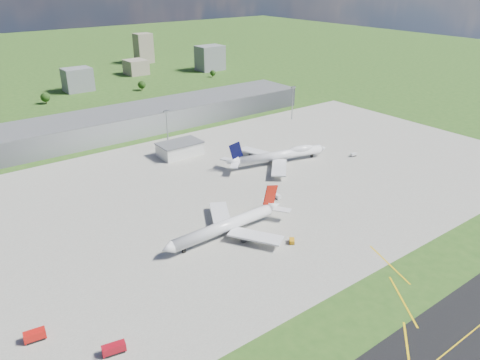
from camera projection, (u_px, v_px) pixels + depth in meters
ground at (131, 138)px, 327.19m from camera, size 1400.00×1400.00×0.00m
apron at (237, 187)px, 252.60m from camera, size 360.00×190.00×0.08m
terminal at (121, 122)px, 335.04m from camera, size 300.00×42.00×15.00m
ops_building at (180, 149)px, 294.65m from camera, size 26.00×16.00×8.00m
mast_center at (167, 123)px, 299.97m from camera, size 3.50×2.00×25.90m
mast_east at (293, 97)px, 360.48m from camera, size 3.50×2.00×25.90m
airliner_red_twin at (228, 226)px, 205.06m from camera, size 63.64×49.67×17.48m
airliner_blue_quad at (280, 155)px, 282.45m from camera, size 66.92×51.67×17.66m
fire_truck at (114, 349)px, 142.29m from camera, size 7.52×4.03×3.20m
crash_tender at (35, 336)px, 147.29m from camera, size 6.91×3.79×3.41m
tug_yellow at (292, 241)px, 200.20m from camera, size 4.03×4.21×1.84m
van_white_near at (277, 196)px, 239.36m from camera, size 2.36×4.83×2.44m
van_white_far at (354, 155)px, 293.98m from camera, size 4.20×2.36×2.13m
bldg_c at (78, 80)px, 450.16m from camera, size 26.00×20.00×22.00m
bldg_ce at (136, 67)px, 524.52m from camera, size 22.00×24.00×16.00m
bldg_e at (210, 58)px, 544.24m from camera, size 30.00×22.00×28.00m
bldg_tall_e at (144, 48)px, 586.11m from camera, size 20.00×18.00×36.00m
tree_c at (45, 97)px, 408.43m from camera, size 8.10×8.10×9.90m
tree_e at (142, 85)px, 454.44m from camera, size 7.65×7.65×9.35m
tree_far_e at (213, 73)px, 511.63m from camera, size 6.30×6.30×7.70m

